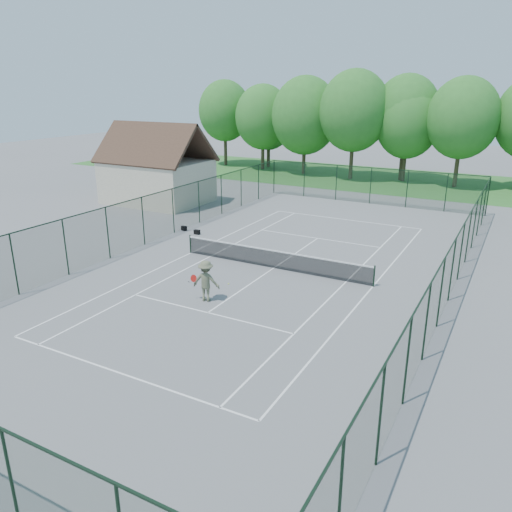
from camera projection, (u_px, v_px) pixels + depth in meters
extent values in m
plane|color=slate|center=(274.00, 268.00, 27.06)|extent=(140.00, 140.00, 0.00)
cube|color=#35752E|center=(402.00, 181.00, 52.01)|extent=(80.00, 16.00, 0.01)
cube|color=white|center=(345.00, 219.00, 36.95)|extent=(10.97, 0.08, 0.01)
cube|color=white|center=(119.00, 373.00, 17.18)|extent=(10.97, 0.08, 0.01)
cube|color=white|center=(318.00, 238.00, 32.38)|extent=(8.23, 0.08, 0.01)
cube|color=white|center=(208.00, 313.00, 21.74)|extent=(8.23, 0.08, 0.01)
cube|color=white|center=(373.00, 286.00, 24.58)|extent=(0.08, 23.77, 0.01)
cube|color=white|center=(191.00, 253.00, 29.54)|extent=(0.08, 23.77, 0.01)
cube|color=white|center=(346.00, 282.00, 25.20)|extent=(0.08, 23.77, 0.01)
cube|color=white|center=(210.00, 256.00, 28.92)|extent=(0.08, 23.77, 0.01)
cube|color=white|center=(274.00, 268.00, 27.06)|extent=(0.08, 12.80, 0.01)
cylinder|color=black|center=(190.00, 244.00, 29.37)|extent=(0.08, 0.08, 1.10)
cylinder|color=black|center=(374.00, 276.00, 24.40)|extent=(0.08, 0.08, 1.10)
cube|color=black|center=(274.00, 260.00, 26.90)|extent=(11.00, 0.02, 0.96)
cube|color=white|center=(274.00, 251.00, 26.74)|extent=(11.00, 0.05, 0.07)
cube|color=#16321E|center=(370.00, 186.00, 41.55)|extent=(18.00, 0.02, 3.00)
cube|color=#16321E|center=(452.00, 270.00, 22.51)|extent=(0.02, 36.00, 3.00)
cube|color=#16321E|center=(143.00, 221.00, 30.65)|extent=(0.02, 36.00, 3.00)
cube|color=black|center=(372.00, 168.00, 41.06)|extent=(18.00, 0.05, 0.05)
cube|color=black|center=(456.00, 238.00, 22.03)|extent=(0.05, 36.00, 0.05)
cube|color=black|center=(141.00, 197.00, 30.17)|extent=(0.05, 36.00, 0.05)
cube|color=beige|center=(157.00, 181.00, 42.05)|extent=(8.00, 6.00, 3.50)
cube|color=#4C3425|center=(166.00, 141.00, 42.25)|extent=(8.60, 3.27, 3.27)
cube|color=#4C3425|center=(143.00, 144.00, 39.75)|extent=(8.60, 3.27, 3.27)
cylinder|color=#4A3A28|center=(263.00, 151.00, 58.79)|extent=(0.40, 0.40, 4.20)
ellipsoid|color=#36822F|center=(263.00, 117.00, 57.53)|extent=(6.40, 6.40, 7.40)
cylinder|color=#4A3A28|center=(404.00, 161.00, 51.33)|extent=(0.40, 0.40, 4.20)
ellipsoid|color=#36822F|center=(408.00, 122.00, 50.07)|extent=(6.40, 6.40, 7.40)
cube|color=black|center=(184.00, 228.00, 34.09)|extent=(0.44, 0.33, 0.31)
cube|color=black|center=(197.00, 232.00, 33.23)|extent=(0.40, 0.26, 0.30)
imported|color=#606348|center=(206.00, 281.00, 22.68)|extent=(1.38, 0.99, 1.94)
sphere|color=#CDF548|center=(229.00, 284.00, 22.61)|extent=(0.07, 0.07, 0.07)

